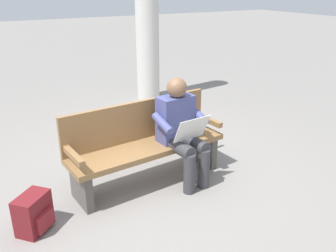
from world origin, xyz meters
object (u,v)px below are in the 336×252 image
(backpack, at_px, (34,213))
(bench_near, at_px, (145,142))
(support_pillar, at_px, (147,2))
(person_seated, at_px, (181,128))

(backpack, bearing_deg, bench_near, -164.48)
(backpack, relative_size, support_pillar, 0.10)
(bench_near, height_order, person_seated, person_seated)
(person_seated, relative_size, backpack, 3.14)
(bench_near, xyz_separation_m, support_pillar, (-1.41, -2.80, 1.33))
(bench_near, height_order, support_pillar, support_pillar)
(backpack, bearing_deg, support_pillar, -130.51)
(bench_near, bearing_deg, support_pillar, -122.49)
(backpack, xyz_separation_m, support_pillar, (-2.70, -3.16, 1.61))
(person_seated, height_order, support_pillar, support_pillar)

